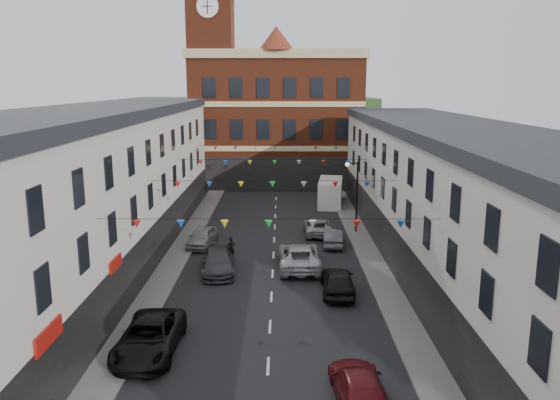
{
  "coord_description": "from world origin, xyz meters",
  "views": [
    {
      "loc": [
        0.59,
        -29.99,
        12.18
      ],
      "look_at": [
        0.48,
        8.98,
        3.89
      ],
      "focal_mm": 35.0,
      "sensor_mm": 36.0,
      "label": 1
    }
  ],
  "objects_px": {
    "car_left_c": "(149,337)",
    "pedestrian": "(231,248)",
    "white_van": "(330,192)",
    "car_right_e": "(333,237)",
    "car_left_e": "(202,237)",
    "street_lamp": "(354,187)",
    "moving_car": "(299,256)",
    "car_left_d": "(218,262)",
    "car_right_f": "(318,226)",
    "car_right_c": "(359,386)",
    "car_right_d": "(338,281)"
  },
  "relations": [
    {
      "from": "car_left_e",
      "to": "white_van",
      "type": "xyz_separation_m",
      "value": [
        11.1,
        14.6,
        0.58
      ]
    },
    {
      "from": "car_left_e",
      "to": "moving_car",
      "type": "xyz_separation_m",
      "value": [
        7.3,
        -4.99,
        0.09
      ]
    },
    {
      "from": "car_right_f",
      "to": "white_van",
      "type": "relative_size",
      "value": 0.8
    },
    {
      "from": "car_left_e",
      "to": "car_right_f",
      "type": "xyz_separation_m",
      "value": [
        9.1,
        3.42,
        -0.07
      ]
    },
    {
      "from": "car_right_c",
      "to": "car_right_d",
      "type": "xyz_separation_m",
      "value": [
        0.34,
        11.38,
        0.1
      ]
    },
    {
      "from": "car_left_d",
      "to": "car_left_e",
      "type": "height_order",
      "value": "car_left_e"
    },
    {
      "from": "car_right_e",
      "to": "white_van",
      "type": "xyz_separation_m",
      "value": [
        1.06,
        14.38,
        0.65
      ]
    },
    {
      "from": "car_right_d",
      "to": "pedestrian",
      "type": "bearing_deg",
      "value": -41.81
    },
    {
      "from": "car_right_f",
      "to": "car_right_c",
      "type": "bearing_deg",
      "value": 89.29
    },
    {
      "from": "white_van",
      "to": "pedestrian",
      "type": "distance_m",
      "value": 19.7
    },
    {
      "from": "street_lamp",
      "to": "car_right_e",
      "type": "height_order",
      "value": "street_lamp"
    },
    {
      "from": "car_left_c",
      "to": "car_right_f",
      "type": "height_order",
      "value": "car_left_c"
    },
    {
      "from": "street_lamp",
      "to": "car_right_f",
      "type": "relative_size",
      "value": 1.25
    },
    {
      "from": "car_left_d",
      "to": "car_right_f",
      "type": "bearing_deg",
      "value": 45.67
    },
    {
      "from": "car_left_c",
      "to": "car_right_d",
      "type": "xyz_separation_m",
      "value": [
        9.44,
        7.37,
        0.01
      ]
    },
    {
      "from": "white_van",
      "to": "car_left_e",
      "type": "bearing_deg",
      "value": -120.15
    },
    {
      "from": "car_right_f",
      "to": "pedestrian",
      "type": "distance_m",
      "value": 9.29
    },
    {
      "from": "white_van",
      "to": "car_right_e",
      "type": "bearing_deg",
      "value": -87.12
    },
    {
      "from": "car_left_c",
      "to": "pedestrian",
      "type": "height_order",
      "value": "pedestrian"
    },
    {
      "from": "car_right_c",
      "to": "white_van",
      "type": "distance_m",
      "value": 35.68
    },
    {
      "from": "car_right_c",
      "to": "car_left_c",
      "type": "bearing_deg",
      "value": -26.42
    },
    {
      "from": "white_van",
      "to": "moving_car",
      "type": "bearing_deg",
      "value": -93.87
    },
    {
      "from": "car_right_d",
      "to": "car_right_f",
      "type": "distance_m",
      "value": 13.07
    },
    {
      "from": "car_right_c",
      "to": "car_right_e",
      "type": "xyz_separation_m",
      "value": [
        0.94,
        21.24,
        -0.03
      ]
    },
    {
      "from": "car_left_e",
      "to": "car_right_e",
      "type": "bearing_deg",
      "value": 8.12
    },
    {
      "from": "car_right_d",
      "to": "white_van",
      "type": "distance_m",
      "value": 24.31
    },
    {
      "from": "pedestrian",
      "to": "car_right_c",
      "type": "bearing_deg",
      "value": -63.34
    },
    {
      "from": "car_left_c",
      "to": "car_right_c",
      "type": "distance_m",
      "value": 9.94
    },
    {
      "from": "car_right_c",
      "to": "car_right_f",
      "type": "bearing_deg",
      "value": -92.64
    },
    {
      "from": "car_left_e",
      "to": "white_van",
      "type": "height_order",
      "value": "white_van"
    },
    {
      "from": "street_lamp",
      "to": "car_right_c",
      "type": "bearing_deg",
      "value": -96.78
    },
    {
      "from": "car_right_d",
      "to": "car_left_e",
      "type": "bearing_deg",
      "value": -44.2
    },
    {
      "from": "car_left_c",
      "to": "pedestrian",
      "type": "xyz_separation_m",
      "value": [
        2.5,
        13.89,
        0.02
      ]
    },
    {
      "from": "car_right_d",
      "to": "car_right_f",
      "type": "height_order",
      "value": "car_right_d"
    },
    {
      "from": "car_right_f",
      "to": "white_van",
      "type": "xyz_separation_m",
      "value": [
        2.0,
        11.18,
        0.65
      ]
    },
    {
      "from": "car_right_c",
      "to": "car_right_e",
      "type": "distance_m",
      "value": 21.26
    },
    {
      "from": "car_left_c",
      "to": "car_right_d",
      "type": "height_order",
      "value": "car_right_d"
    },
    {
      "from": "car_right_c",
      "to": "car_right_f",
      "type": "xyz_separation_m",
      "value": [
        -0.0,
        24.44,
        -0.03
      ]
    },
    {
      "from": "car_left_c",
      "to": "car_left_e",
      "type": "xyz_separation_m",
      "value": [
        0.0,
        17.02,
        -0.04
      ]
    },
    {
      "from": "car_right_e",
      "to": "car_right_f",
      "type": "bearing_deg",
      "value": -69.33
    },
    {
      "from": "car_left_d",
      "to": "moving_car",
      "type": "xyz_separation_m",
      "value": [
        5.4,
        1.0,
        0.09
      ]
    },
    {
      "from": "car_right_f",
      "to": "moving_car",
      "type": "relative_size",
      "value": 0.81
    },
    {
      "from": "car_right_d",
      "to": "car_right_f",
      "type": "relative_size",
      "value": 0.97
    },
    {
      "from": "car_right_c",
      "to": "pedestrian",
      "type": "xyz_separation_m",
      "value": [
        -6.6,
        17.9,
        0.11
      ]
    },
    {
      "from": "car_left_c",
      "to": "moving_car",
      "type": "bearing_deg",
      "value": 59.77
    },
    {
      "from": "car_left_c",
      "to": "car_right_f",
      "type": "distance_m",
      "value": 22.37
    },
    {
      "from": "car_left_e",
      "to": "car_right_e",
      "type": "xyz_separation_m",
      "value": [
        10.04,
        0.21,
        -0.07
      ]
    },
    {
      "from": "street_lamp",
      "to": "car_right_f",
      "type": "xyz_separation_m",
      "value": [
        -2.95,
        -0.36,
        -3.24
      ]
    },
    {
      "from": "car_left_c",
      "to": "car_left_d",
      "type": "height_order",
      "value": "car_left_c"
    },
    {
      "from": "car_left_e",
      "to": "pedestrian",
      "type": "height_order",
      "value": "pedestrian"
    }
  ]
}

